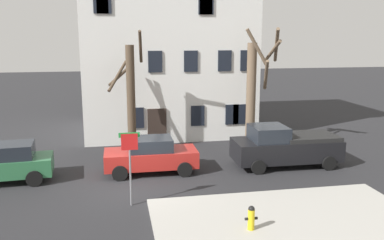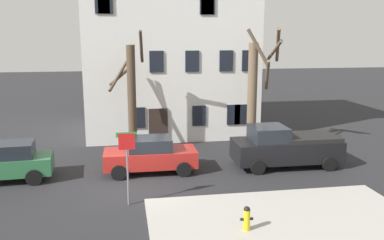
{
  "view_description": "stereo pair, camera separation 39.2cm",
  "coord_description": "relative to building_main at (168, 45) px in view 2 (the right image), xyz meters",
  "views": [
    {
      "loc": [
        -0.55,
        -16.49,
        6.22
      ],
      "look_at": [
        3.12,
        3.12,
        2.16
      ],
      "focal_mm": 38.74,
      "sensor_mm": 36.0,
      "label": 1
    },
    {
      "loc": [
        -0.17,
        -16.55,
        6.22
      ],
      "look_at": [
        3.12,
        3.12,
        2.16
      ],
      "focal_mm": 38.74,
      "sensor_mm": 36.0,
      "label": 2
    }
  ],
  "objects": [
    {
      "name": "ground_plane",
      "position": [
        -2.82,
        -10.95,
        -5.66
      ],
      "size": [
        120.0,
        120.0,
        0.0
      ],
      "primitive_type": "plane",
      "color": "#262628"
    },
    {
      "name": "building_main",
      "position": [
        0.0,
        0.0,
        0.0
      ],
      "size": [
        10.88,
        8.35,
        11.16
      ],
      "color": "white",
      "rests_on": "ground_plane"
    },
    {
      "name": "fire_hydrant",
      "position": [
        0.76,
        -15.67,
        -5.12
      ],
      "size": [
        0.42,
        0.22,
        0.8
      ],
      "color": "gold",
      "rests_on": "sidewalk_slab"
    },
    {
      "name": "sidewalk_slab",
      "position": [
        2.25,
        -16.03,
        -5.6
      ],
      "size": [
        9.15,
        6.96,
        0.12
      ],
      "primitive_type": "cube",
      "color": "#A8A59E",
      "rests_on": "ground_plane"
    },
    {
      "name": "car_red_sedan",
      "position": [
        -1.86,
        -9.07,
        -4.83
      ],
      "size": [
        4.23,
        1.96,
        1.65
      ],
      "color": "#AD231E",
      "rests_on": "ground_plane"
    },
    {
      "name": "tree_bare_near",
      "position": [
        -2.58,
        -5.57,
        -2.57
      ],
      "size": [
        1.93,
        1.91,
        6.51
      ],
      "color": "#4C3D2D",
      "rests_on": "ground_plane"
    },
    {
      "name": "tree_bare_mid",
      "position": [
        4.23,
        -5.61,
        -2.32
      ],
      "size": [
        2.4,
        2.89,
        6.65
      ],
      "color": "brown",
      "rests_on": "ground_plane"
    },
    {
      "name": "pickup_truck_black",
      "position": [
        4.64,
        -9.21,
        -4.68
      ],
      "size": [
        5.14,
        2.32,
        2.01
      ],
      "color": "black",
      "rests_on": "ground_plane"
    },
    {
      "name": "street_sign_pole",
      "position": [
        -2.93,
        -12.74,
        -3.7
      ],
      "size": [
        0.76,
        0.07,
        2.79
      ],
      "color": "slate",
      "rests_on": "ground_plane"
    }
  ]
}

